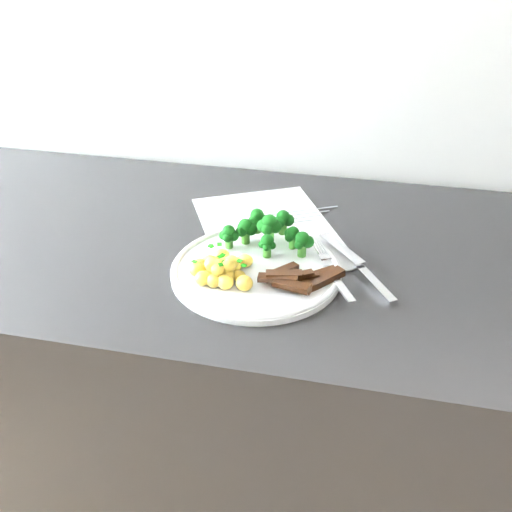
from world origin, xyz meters
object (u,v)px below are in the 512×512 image
plate (256,269)px  potatoes (221,270)px  broccoli (268,230)px  beef_strips (297,278)px  knife (365,273)px  fork (334,274)px  recipe_paper (269,230)px  counter (281,438)px

plate → potatoes: bearing=-141.9°
plate → broccoli: size_ratio=1.72×
beef_strips → knife: beef_strips is taller
potatoes → fork: 0.16m
potatoes → knife: (0.20, 0.06, -0.01)m
recipe_paper → potatoes: potatoes is taller
beef_strips → potatoes: bearing=-176.4°
knife → beef_strips: bearing=-152.1°
beef_strips → fork: (0.05, 0.02, -0.00)m
counter → fork: fork is taller
plate → knife: (0.16, 0.02, 0.00)m
recipe_paper → plate: bearing=-87.3°
recipe_paper → fork: 0.18m
broccoli → fork: bearing=-31.8°
recipe_paper → potatoes: (-0.04, -0.16, 0.02)m
plate → fork: (0.11, -0.00, 0.01)m
plate → recipe_paper: bearing=92.7°
counter → knife: knife is taller
recipe_paper → knife: 0.20m
beef_strips → counter: bearing=106.9°
plate → beef_strips: beef_strips is taller
counter → broccoli: size_ratio=15.83×
beef_strips → fork: beef_strips is taller
fork → recipe_paper: bearing=132.3°
counter → beef_strips: bearing=-73.1°
plate → potatoes: 0.06m
potatoes → fork: (0.16, 0.03, -0.00)m
knife → broccoli: bearing=164.1°
recipe_paper → beef_strips: beef_strips is taller
counter → beef_strips: 0.47m
recipe_paper → potatoes: 0.17m
plate → beef_strips: size_ratio=2.12×
counter → plate: (-0.03, -0.08, 0.44)m
broccoli → fork: 0.13m
recipe_paper → broccoli: (0.01, -0.06, 0.04)m
fork → potatoes: bearing=-168.8°
broccoli → counter: bearing=17.9°
counter → plate: 0.45m
potatoes → knife: 0.21m
broccoli → plate: bearing=-93.4°
beef_strips → fork: 0.05m
broccoli → fork: broccoli is taller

